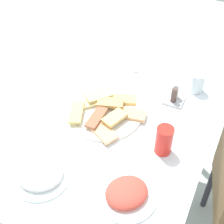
% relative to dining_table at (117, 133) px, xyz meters
% --- Properties ---
extents(ground_plane, '(6.00, 6.00, 0.00)m').
position_rel_dining_table_xyz_m(ground_plane, '(0.00, 0.00, -0.66)').
color(ground_plane, '#B0B5AF').
extents(dining_table, '(1.18, 0.79, 0.75)m').
position_rel_dining_table_xyz_m(dining_table, '(0.00, 0.00, 0.00)').
color(dining_table, white).
rests_on(dining_table, ground_plane).
extents(pide_platter, '(0.34, 0.35, 0.04)m').
position_rel_dining_table_xyz_m(pide_platter, '(-0.01, -0.06, 0.10)').
color(pide_platter, white).
rests_on(pide_platter, dining_table).
extents(salad_plate_greens, '(0.21, 0.21, 0.05)m').
position_rel_dining_table_xyz_m(salad_plate_greens, '(0.33, 0.18, 0.10)').
color(salad_plate_greens, white).
rests_on(salad_plate_greens, dining_table).
extents(salad_plate_rice, '(0.22, 0.22, 0.05)m').
position_rel_dining_table_xyz_m(salad_plate_rice, '(0.39, -0.13, 0.11)').
color(salad_plate_rice, white).
rests_on(salad_plate_rice, dining_table).
extents(soda_can, '(0.08, 0.08, 0.12)m').
position_rel_dining_table_xyz_m(soda_can, '(0.09, 0.23, 0.15)').
color(soda_can, red).
rests_on(soda_can, dining_table).
extents(drinking_glass, '(0.06, 0.06, 0.09)m').
position_rel_dining_table_xyz_m(drinking_glass, '(-0.33, 0.26, 0.13)').
color(drinking_glass, silver).
rests_on(drinking_glass, dining_table).
extents(paper_napkin, '(0.13, 0.13, 0.00)m').
position_rel_dining_table_xyz_m(paper_napkin, '(-0.42, -0.08, 0.09)').
color(paper_napkin, white).
rests_on(paper_napkin, dining_table).
extents(fork, '(0.17, 0.04, 0.00)m').
position_rel_dining_table_xyz_m(fork, '(-0.42, -0.10, 0.09)').
color(fork, silver).
rests_on(fork, paper_napkin).
extents(spoon, '(0.18, 0.03, 0.00)m').
position_rel_dining_table_xyz_m(spoon, '(-0.42, -0.06, 0.09)').
color(spoon, silver).
rests_on(spoon, paper_napkin).
extents(condiment_caddy, '(0.09, 0.09, 0.09)m').
position_rel_dining_table_xyz_m(condiment_caddy, '(-0.22, 0.18, 0.11)').
color(condiment_caddy, '#B2B2B7').
rests_on(condiment_caddy, dining_table).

